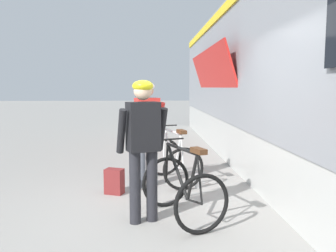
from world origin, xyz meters
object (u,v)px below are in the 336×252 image
bicycle_near_white (173,160)px  bicycle_far_black (182,188)px  backpack_on_platform (114,181)px  water_bottle_near_the_bikes (197,181)px  cyclist_near_in_red (147,125)px  cyclist_far_in_dark (143,138)px

bicycle_near_white → bicycle_far_black: size_ratio=0.98×
bicycle_far_black → backpack_on_platform: size_ratio=3.13×
backpack_on_platform → water_bottle_near_the_bikes: backpack_on_platform is taller
bicycle_far_black → backpack_on_platform: 1.50m
cyclist_near_in_red → backpack_on_platform: size_ratio=4.40×
backpack_on_platform → water_bottle_near_the_bikes: bearing=31.4°
cyclist_near_in_red → cyclist_far_in_dark: bearing=-91.3°
backpack_on_platform → water_bottle_near_the_bikes: size_ratio=1.69×
water_bottle_near_the_bikes → bicycle_near_white: bearing=136.3°
backpack_on_platform → bicycle_near_white: bearing=53.2°
cyclist_near_in_red → bicycle_far_black: cyclist_near_in_red is taller
water_bottle_near_the_bikes → cyclist_near_in_red: bearing=168.2°
cyclist_near_in_red → water_bottle_near_the_bikes: 1.26m
cyclist_near_in_red → bicycle_near_white: cyclist_near_in_red is taller
backpack_on_platform → cyclist_near_in_red: bearing=60.1°
cyclist_near_in_red → bicycle_near_white: size_ratio=1.44×
water_bottle_near_the_bikes → backpack_on_platform: bearing=-169.4°
bicycle_near_white → bicycle_far_black: (0.01, -1.74, 0.00)m
cyclist_near_in_red → bicycle_near_white: 0.81m
bicycle_near_white → cyclist_near_in_red: bearing=-157.2°
bicycle_far_black → backpack_on_platform: bearing=131.0°
cyclist_far_in_dark → backpack_on_platform: size_ratio=4.40×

